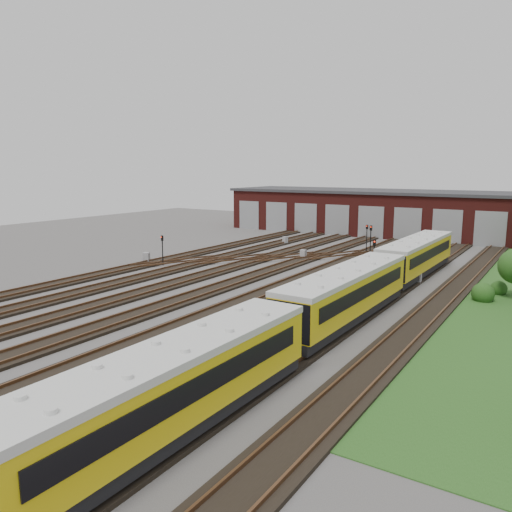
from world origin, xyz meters
The scene contains 15 objects.
ground centered at (0.00, 0.00, 0.00)m, with size 120.00×120.00×0.00m, color #4A4745.
track_network centered at (-0.17, 0.59, 0.11)m, with size 30.40×70.00×0.33m.
maintenance_shed centered at (-0.01, 39.97, 3.20)m, with size 51.00×12.50×6.35m.
metro_train centered at (10.00, -3.61, 1.88)m, with size 2.84×46.69×3.03m.
signal_mast_0 centered at (-12.63, 4.14, 1.93)m, with size 0.30×0.29×2.98m.
signal_mast_1 centered at (1.98, 21.63, 2.08)m, with size 0.26×0.24×3.27m.
signal_mast_2 centered at (2.45, 21.58, 2.08)m, with size 0.31×0.29×3.23m.
signal_mast_3 centered at (6.68, 10.72, 2.09)m, with size 0.31×0.29×3.26m.
relay_cabinet_0 centered at (-15.00, 4.25, 0.52)m, with size 0.63×0.52×1.04m, color #999A9D.
relay_cabinet_1 centered at (-9.22, 22.89, 0.48)m, with size 0.57×0.48×0.95m, color #999A9D.
relay_cabinet_2 centered at (-2.45, 14.77, 0.49)m, with size 0.59×0.49×0.99m, color #999A9D.
relay_cabinet_3 centered at (6.80, 16.31, 0.43)m, with size 0.51×0.43×0.85m, color #999A9D.
relay_cabinet_4 centered at (10.86, 9.70, 0.53)m, with size 0.64×0.53×1.07m, color #999A9D.
bush_0 centered at (16.38, 6.56, 0.80)m, with size 1.61×1.61×1.61m, color #1A4012.
bush_1 centered at (17.08, 9.39, 0.62)m, with size 1.23×1.23×1.23m, color #1A4012.
Camera 1 is at (21.41, -31.90, 9.53)m, focal length 35.00 mm.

